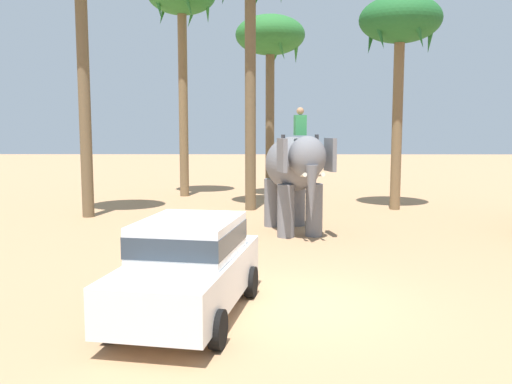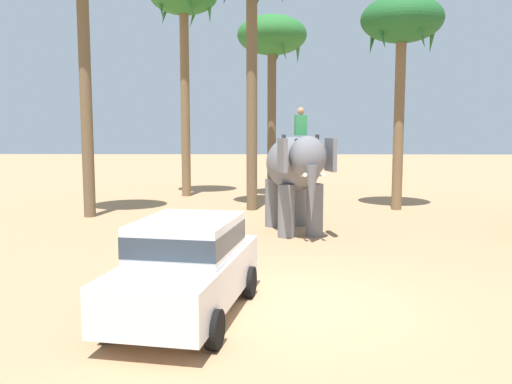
# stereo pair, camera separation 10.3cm
# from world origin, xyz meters

# --- Properties ---
(ground_plane) EXTENTS (120.00, 120.00, 0.00)m
(ground_plane) POSITION_xyz_m (0.00, 0.00, 0.00)
(ground_plane) COLOR tan
(car_sedan_foreground) EXTENTS (2.40, 4.33, 1.70)m
(car_sedan_foreground) POSITION_xyz_m (-1.82, -0.62, 0.93)
(car_sedan_foreground) COLOR white
(car_sedan_foreground) RESTS_ON ground
(elephant_with_mahout) EXTENTS (2.26, 4.01, 3.88)m
(elephant_with_mahout) POSITION_xyz_m (0.46, 7.08, 1.99)
(elephant_with_mahout) COLOR slate
(elephant_with_mahout) RESTS_ON ground
(palm_tree_near_hut) EXTENTS (3.20, 3.20, 8.44)m
(palm_tree_near_hut) POSITION_xyz_m (-0.17, 15.81, 7.28)
(palm_tree_near_hut) COLOR brown
(palm_tree_near_hut) RESTS_ON ground
(palm_tree_far_back) EXTENTS (3.20, 3.20, 10.38)m
(palm_tree_far_back) POSITION_xyz_m (-4.30, 16.36, 9.06)
(palm_tree_far_back) COLOR brown
(palm_tree_far_back) RESTS_ON ground
(palm_tree_leaning_seaward) EXTENTS (3.20, 3.20, 8.39)m
(palm_tree_leaning_seaward) POSITION_xyz_m (4.85, 12.04, 7.24)
(palm_tree_leaning_seaward) COLOR brown
(palm_tree_leaning_seaward) RESTS_ON ground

